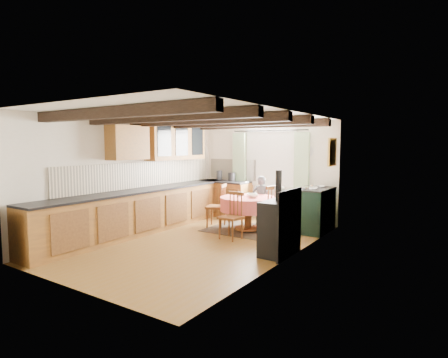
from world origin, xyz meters
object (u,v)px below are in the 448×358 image
Objects in this scene: dining_table at (248,214)px; chair_near at (231,216)px; chair_left at (216,205)px; child_far at (261,200)px; aga_range at (313,209)px; child_right at (279,210)px; chair_right at (279,210)px; cast_iron_stove at (278,213)px; cup at (240,194)px.

dining_table is 1.30× the size of chair_near.
dining_table is at bearing 101.35° from chair_near.
chair_left is 1.06m from child_far.
aga_range is at bearing 59.51° from chair_near.
child_right reaches higher than chair_near.
chair_right is 1.45m from cast_iron_stove.
aga_range reaches higher than cup.
child_far is (-0.04, 0.67, 0.21)m from dining_table.
child_right reaches higher than cup.
cup is at bearing 57.07° from child_far.
cast_iron_stove reaches higher than chair_left.
child_right is at bearing 45.69° from chair_right.
cup is at bearing 109.54° from chair_right.
cup is (-0.19, -0.63, 0.21)m from child_far.
cup is (-0.23, 0.04, 0.41)m from dining_table.
chair_right is 0.99× the size of child_right.
child_right is 0.95m from cup.
chair_left is 0.97× the size of chair_right.
cup reaches higher than dining_table.
cast_iron_stove is (1.31, -1.28, 0.35)m from dining_table.
aga_range is 0.91× the size of child_far.
dining_table is 0.71m from child_right.
cup is at bearing 139.46° from cast_iron_stove.
child_far reaches higher than chair_right.
child_right is (1.48, 0.19, 0.02)m from chair_left.
child_far is (-0.76, 0.64, 0.07)m from chair_right.
chair_near is at bearing 159.98° from cast_iron_stove.
cast_iron_stove reaches higher than chair_near.
child_right is at bearing 4.89° from cup.
chair_left is at bearing 113.84° from chair_right.
chair_right reaches higher than cup.
chair_right is at bearing 58.93° from chair_near.
chair_near is 9.15× the size of cup.
child_far is at bearing 116.18° from chair_left.
chair_right is 0.99m from child_far.
chair_right is 0.88× the size of child_far.
aga_range is 0.72× the size of cast_iron_stove.
dining_table is 0.85m from chair_near.
child_right is at bearing -131.10° from aga_range.
child_far is (0.76, 0.74, 0.08)m from chair_left.
dining_table is 1.06× the size of child_far.
cast_iron_stove reaches higher than child_right.
chair_left reaches higher than cup.
aga_range is (0.48, 0.68, -0.03)m from chair_right.
cast_iron_stove is at bearing -135.85° from chair_right.
child_far reaches higher than dining_table.
cast_iron_stove is 2.03m from cup.
dining_table is 1.20× the size of chair_right.
cup is (-0.95, 0.01, 0.27)m from chair_right.
child_right is (0.68, 0.12, 0.14)m from dining_table.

